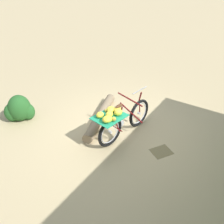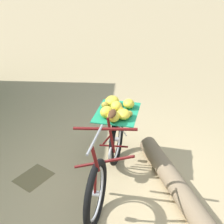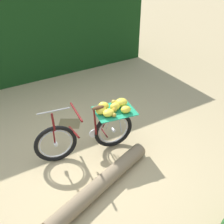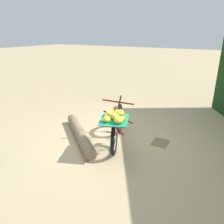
{
  "view_description": "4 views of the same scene",
  "coord_description": "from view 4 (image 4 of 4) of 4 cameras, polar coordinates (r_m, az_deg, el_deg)",
  "views": [
    {
      "loc": [
        -2.2,
        -4.1,
        3.5
      ],
      "look_at": [
        -0.49,
        -0.4,
        0.93
      ],
      "focal_mm": 37.53,
      "sensor_mm": 36.0,
      "label": 1
    },
    {
      "loc": [
        2.09,
        1.42,
        2.43
      ],
      "look_at": [
        -0.42,
        -0.34,
        0.81
      ],
      "focal_mm": 43.27,
      "sensor_mm": 36.0,
      "label": 2
    },
    {
      "loc": [
        -0.51,
        3.54,
        3.29
      ],
      "look_at": [
        -0.47,
        -0.34,
        0.73
      ],
      "focal_mm": 42.76,
      "sensor_mm": 36.0,
      "label": 3
    },
    {
      "loc": [
        -3.9,
        -2.23,
        2.39
      ],
      "look_at": [
        -0.37,
        -0.18,
        0.86
      ],
      "focal_mm": 34.44,
      "sensor_mm": 36.0,
      "label": 4
    }
  ],
  "objects": [
    {
      "name": "bicycle",
      "position": [
        4.67,
        1.22,
        -3.18
      ],
      "size": [
        1.76,
        0.99,
        1.03
      ],
      "rotation": [
        0.0,
        0.0,
        0.39
      ],
      "color": "black",
      "rests_on": "ground_plane"
    },
    {
      "name": "fallen_log",
      "position": [
        5.17,
        -8.49,
        -5.7
      ],
      "size": [
        1.5,
        1.74,
        0.24
      ],
      "primitive_type": "cylinder",
      "rotation": [
        0.0,
        1.57,
        0.88
      ],
      "color": "#7F6B51",
      "rests_on": "ground_plane"
    },
    {
      "name": "leaf_litter_patch",
      "position": [
        5.09,
        12.74,
        -7.94
      ],
      "size": [
        0.44,
        0.36,
        0.01
      ],
      "primitive_type": "cube",
      "color": "olive",
      "rests_on": "ground_plane"
    },
    {
      "name": "ground_plane",
      "position": [
        5.09,
        0.3,
        -7.44
      ],
      "size": [
        60.0,
        60.0,
        0.0
      ],
      "primitive_type": "plane",
      "color": "tan"
    }
  ]
}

